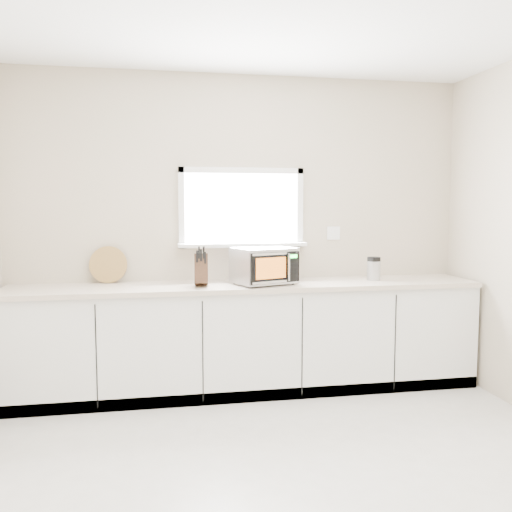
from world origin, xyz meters
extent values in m
plane|color=beige|center=(0.00, 0.00, 0.00)|extent=(4.00, 4.00, 0.00)
cube|color=#B1A88D|center=(0.00, 2.00, 1.35)|extent=(4.00, 0.02, 2.70)
cube|color=white|center=(0.00, 1.99, 1.55)|extent=(1.00, 0.02, 0.60)
cube|color=white|center=(0.00, 1.92, 1.23)|extent=(1.12, 0.16, 0.03)
cube|color=white|center=(0.00, 1.97, 1.88)|extent=(1.10, 0.04, 0.05)
cube|color=white|center=(0.00, 1.97, 1.23)|extent=(1.10, 0.04, 0.05)
cube|color=white|center=(-0.53, 1.97, 1.55)|extent=(0.05, 0.04, 0.70)
cube|color=white|center=(0.53, 1.97, 1.55)|extent=(0.05, 0.04, 0.70)
cube|color=white|center=(0.85, 1.99, 1.32)|extent=(0.12, 0.01, 0.12)
cube|color=white|center=(0.00, 1.70, 0.44)|extent=(3.92, 0.60, 0.88)
cube|color=beige|center=(0.00, 1.69, 0.90)|extent=(3.92, 0.64, 0.04)
cylinder|color=black|center=(-0.01, 1.44, 0.93)|extent=(0.02, 0.02, 0.01)
cylinder|color=black|center=(-0.10, 1.70, 0.93)|extent=(0.02, 0.02, 0.01)
cylinder|color=black|center=(0.36, 1.57, 0.93)|extent=(0.02, 0.02, 0.01)
cylinder|color=black|center=(0.27, 1.83, 0.93)|extent=(0.02, 0.02, 0.01)
cube|color=#ADB0B5|center=(0.13, 1.64, 1.07)|extent=(0.56, 0.49, 0.28)
cube|color=black|center=(0.19, 1.46, 1.07)|extent=(0.43, 0.16, 0.25)
cube|color=orange|center=(0.15, 1.44, 1.07)|extent=(0.26, 0.10, 0.17)
cylinder|color=silver|center=(0.31, 1.48, 1.07)|extent=(0.02, 0.02, 0.22)
cube|color=black|center=(0.34, 1.51, 1.07)|extent=(0.11, 0.04, 0.24)
cube|color=#19FF33|center=(0.35, 1.51, 1.16)|extent=(0.08, 0.03, 0.03)
cube|color=silver|center=(0.13, 1.64, 1.22)|extent=(0.56, 0.49, 0.01)
cube|color=#432718|center=(-0.39, 1.61, 1.06)|extent=(0.12, 0.23, 0.27)
cube|color=black|center=(-0.43, 1.56, 1.17)|extent=(0.02, 0.05, 0.10)
cube|color=black|center=(-0.39, 1.55, 1.18)|extent=(0.02, 0.05, 0.10)
cube|color=black|center=(-0.36, 1.55, 1.15)|extent=(0.02, 0.05, 0.10)
cube|color=black|center=(-0.41, 1.56, 1.20)|extent=(0.02, 0.05, 0.10)
cube|color=black|center=(-0.37, 1.55, 1.20)|extent=(0.02, 0.05, 0.10)
cylinder|color=olive|center=(-1.14, 1.94, 1.08)|extent=(0.31, 0.07, 0.31)
cylinder|color=#ADB0B5|center=(1.12, 1.69, 1.00)|extent=(0.14, 0.14, 0.17)
cylinder|color=black|center=(1.12, 1.69, 1.11)|extent=(0.13, 0.13, 0.04)
camera|label=1|loc=(-0.74, -2.73, 1.57)|focal=38.00mm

